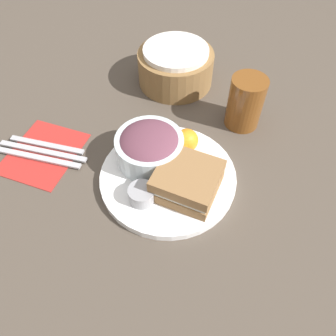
{
  "coord_description": "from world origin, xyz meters",
  "views": [
    {
      "loc": [
        0.13,
        -0.35,
        0.51
      ],
      "look_at": [
        0.0,
        0.0,
        0.04
      ],
      "focal_mm": 35.0,
      "sensor_mm": 36.0,
      "label": 1
    }
  ],
  "objects_px": {
    "drink_glass": "(245,102)",
    "knife": "(43,151)",
    "salad_bowl": "(150,146)",
    "fork": "(38,158)",
    "spoon": "(47,145)",
    "sandwich": "(187,181)",
    "plate": "(168,177)",
    "dressing_cup": "(142,194)",
    "bread_basket": "(176,66)"
  },
  "relations": [
    {
      "from": "knife",
      "to": "drink_glass",
      "type": "bearing_deg",
      "value": -153.2
    },
    {
      "from": "dressing_cup",
      "to": "bread_basket",
      "type": "height_order",
      "value": "bread_basket"
    },
    {
      "from": "drink_glass",
      "to": "fork",
      "type": "bearing_deg",
      "value": -145.72
    },
    {
      "from": "plate",
      "to": "dressing_cup",
      "type": "xyz_separation_m",
      "value": [
        -0.03,
        -0.07,
        0.02
      ]
    },
    {
      "from": "plate",
      "to": "salad_bowl",
      "type": "relative_size",
      "value": 1.99
    },
    {
      "from": "drink_glass",
      "to": "bread_basket",
      "type": "distance_m",
      "value": 0.21
    },
    {
      "from": "fork",
      "to": "knife",
      "type": "bearing_deg",
      "value": -90.0
    },
    {
      "from": "plate",
      "to": "bread_basket",
      "type": "distance_m",
      "value": 0.31
    },
    {
      "from": "bread_basket",
      "to": "spoon",
      "type": "xyz_separation_m",
      "value": [
        -0.18,
        -0.3,
        -0.04
      ]
    },
    {
      "from": "plate",
      "to": "salad_bowl",
      "type": "height_order",
      "value": "salad_bowl"
    },
    {
      "from": "sandwich",
      "to": "dressing_cup",
      "type": "bearing_deg",
      "value": -145.26
    },
    {
      "from": "knife",
      "to": "salad_bowl",
      "type": "bearing_deg",
      "value": -171.91
    },
    {
      "from": "plate",
      "to": "bread_basket",
      "type": "height_order",
      "value": "bread_basket"
    },
    {
      "from": "drink_glass",
      "to": "knife",
      "type": "distance_m",
      "value": 0.43
    },
    {
      "from": "drink_glass",
      "to": "knife",
      "type": "height_order",
      "value": "drink_glass"
    },
    {
      "from": "fork",
      "to": "spoon",
      "type": "distance_m",
      "value": 0.04
    },
    {
      "from": "salad_bowl",
      "to": "drink_glass",
      "type": "relative_size",
      "value": 1.14
    },
    {
      "from": "sandwich",
      "to": "dressing_cup",
      "type": "height_order",
      "value": "sandwich"
    },
    {
      "from": "dressing_cup",
      "to": "drink_glass",
      "type": "bearing_deg",
      "value": 65.37
    },
    {
      "from": "salad_bowl",
      "to": "dressing_cup",
      "type": "xyz_separation_m",
      "value": [
        0.02,
        -0.09,
        -0.02
      ]
    },
    {
      "from": "dressing_cup",
      "to": "salad_bowl",
      "type": "bearing_deg",
      "value": 103.16
    },
    {
      "from": "bread_basket",
      "to": "fork",
      "type": "relative_size",
      "value": 0.99
    },
    {
      "from": "dressing_cup",
      "to": "bread_basket",
      "type": "distance_m",
      "value": 0.37
    },
    {
      "from": "plate",
      "to": "fork",
      "type": "bearing_deg",
      "value": -170.74
    },
    {
      "from": "salad_bowl",
      "to": "fork",
      "type": "relative_size",
      "value": 0.71
    },
    {
      "from": "fork",
      "to": "bread_basket",
      "type": "bearing_deg",
      "value": -123.12
    },
    {
      "from": "plate",
      "to": "spoon",
      "type": "bearing_deg",
      "value": -178.48
    },
    {
      "from": "dressing_cup",
      "to": "fork",
      "type": "relative_size",
      "value": 0.26
    },
    {
      "from": "sandwich",
      "to": "knife",
      "type": "distance_m",
      "value": 0.31
    },
    {
      "from": "bread_basket",
      "to": "knife",
      "type": "height_order",
      "value": "bread_basket"
    },
    {
      "from": "salad_bowl",
      "to": "bread_basket",
      "type": "height_order",
      "value": "bread_basket"
    },
    {
      "from": "fork",
      "to": "spoon",
      "type": "relative_size",
      "value": 1.11
    },
    {
      "from": "dressing_cup",
      "to": "knife",
      "type": "relative_size",
      "value": 0.25
    },
    {
      "from": "sandwich",
      "to": "drink_glass",
      "type": "distance_m",
      "value": 0.23
    },
    {
      "from": "drink_glass",
      "to": "fork",
      "type": "height_order",
      "value": "drink_glass"
    },
    {
      "from": "drink_glass",
      "to": "sandwich",
      "type": "bearing_deg",
      "value": -104.0
    },
    {
      "from": "plate",
      "to": "fork",
      "type": "xyz_separation_m",
      "value": [
        -0.26,
        -0.04,
        -0.0
      ]
    },
    {
      "from": "drink_glass",
      "to": "spoon",
      "type": "bearing_deg",
      "value": -149.99
    },
    {
      "from": "fork",
      "to": "dressing_cup",
      "type": "bearing_deg",
      "value": 168.71
    },
    {
      "from": "salad_bowl",
      "to": "fork",
      "type": "bearing_deg",
      "value": -162.02
    },
    {
      "from": "sandwich",
      "to": "fork",
      "type": "relative_size",
      "value": 0.63
    },
    {
      "from": "dressing_cup",
      "to": "knife",
      "type": "xyz_separation_m",
      "value": [
        -0.24,
        0.04,
        -0.02
      ]
    },
    {
      "from": "fork",
      "to": "knife",
      "type": "distance_m",
      "value": 0.02
    },
    {
      "from": "sandwich",
      "to": "spoon",
      "type": "xyz_separation_m",
      "value": [
        -0.31,
        0.01,
        -0.04
      ]
    },
    {
      "from": "dressing_cup",
      "to": "fork",
      "type": "distance_m",
      "value": 0.24
    },
    {
      "from": "knife",
      "to": "sandwich",
      "type": "bearing_deg",
      "value": 175.57
    },
    {
      "from": "salad_bowl",
      "to": "knife",
      "type": "relative_size",
      "value": 0.68
    },
    {
      "from": "plate",
      "to": "fork",
      "type": "distance_m",
      "value": 0.27
    },
    {
      "from": "plate",
      "to": "drink_glass",
      "type": "height_order",
      "value": "drink_glass"
    },
    {
      "from": "sandwich",
      "to": "fork",
      "type": "xyz_separation_m",
      "value": [
        -0.31,
        -0.02,
        -0.04
      ]
    }
  ]
}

